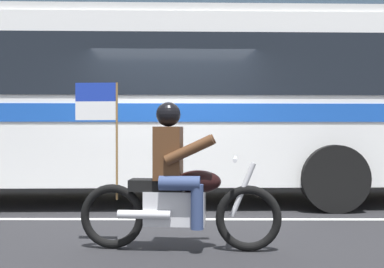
# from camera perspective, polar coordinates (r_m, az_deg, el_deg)

# --- Properties ---
(ground_plane) EXTENTS (60.00, 60.00, 0.00)m
(ground_plane) POSITION_cam_1_polar(r_m,az_deg,el_deg) (7.92, -2.02, -8.74)
(ground_plane) COLOR black
(sidewalk_curb) EXTENTS (28.00, 3.80, 0.15)m
(sidewalk_curb) POSITION_cam_1_polar(r_m,az_deg,el_deg) (12.97, -1.09, -4.77)
(sidewalk_curb) COLOR #A39E93
(sidewalk_curb) RESTS_ON ground_plane
(lane_center_stripe) EXTENTS (26.60, 0.14, 0.01)m
(lane_center_stripe) POSITION_cam_1_polar(r_m,az_deg,el_deg) (7.33, -2.21, -9.47)
(lane_center_stripe) COLOR silver
(lane_center_stripe) RESTS_ON ground_plane
(transit_bus) EXTENTS (13.21, 3.05, 3.22)m
(transit_bus) POSITION_cam_1_polar(r_m,az_deg,el_deg) (9.14, -8.94, 4.35)
(transit_bus) COLOR white
(transit_bus) RESTS_ON ground_plane
(motorcycle_with_rider) EXTENTS (2.19, 0.64, 1.78)m
(motorcycle_with_rider) POSITION_cam_1_polar(r_m,az_deg,el_deg) (5.43, -1.66, -5.92)
(motorcycle_with_rider) COLOR black
(motorcycle_with_rider) RESTS_ON ground_plane
(fire_hydrant) EXTENTS (0.22, 0.30, 0.75)m
(fire_hydrant) POSITION_cam_1_polar(r_m,az_deg,el_deg) (11.59, -6.30, -3.21)
(fire_hydrant) COLOR gold
(fire_hydrant) RESTS_ON sidewalk_curb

